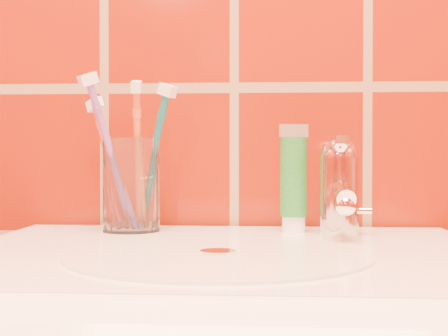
{
  "coord_description": "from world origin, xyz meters",
  "views": [
    {
      "loc": [
        0.05,
        0.25,
        0.95
      ],
      "look_at": [
        -0.01,
        1.08,
        0.93
      ],
      "focal_mm": 55.0,
      "sensor_mm": 36.0,
      "label": 1
    }
  ],
  "objects": [
    {
      "name": "toothbrush_3",
      "position": [
        -0.1,
        1.11,
        0.94
      ],
      "size": [
        0.13,
        0.12,
        0.2
      ],
      "primitive_type": null,
      "rotation": [
        0.3,
        0.0,
        0.99
      ],
      "color": "#0C616A",
      "rests_on": "glass_tumbler"
    },
    {
      "name": "toothbrush_0",
      "position": [
        -0.12,
        1.1,
        0.94
      ],
      "size": [
        0.04,
        0.1,
        0.2
      ],
      "primitive_type": null,
      "rotation": [
        0.19,
        0.0,
        0.12
      ],
      "color": "#D35525",
      "rests_on": "glass_tumbler"
    },
    {
      "name": "toothpaste_tube",
      "position": [
        0.08,
        1.12,
        0.91
      ],
      "size": [
        0.04,
        0.03,
        0.14
      ],
      "rotation": [
        0.0,
        0.0,
        0.39
      ],
      "color": "white",
      "rests_on": "pedestal_sink"
    },
    {
      "name": "glass_tumbler",
      "position": [
        -0.13,
        1.12,
        0.91
      ],
      "size": [
        0.1,
        0.1,
        0.12
      ],
      "primitive_type": "cylinder",
      "rotation": [
        0.0,
        0.0,
        0.38
      ],
      "color": "white",
      "rests_on": "pedestal_sink"
    },
    {
      "name": "toothbrush_2",
      "position": [
        -0.16,
        1.13,
        0.94
      ],
      "size": [
        0.14,
        0.13,
        0.19
      ],
      "primitive_type": null,
      "rotation": [
        0.37,
        0.0,
        -2.24
      ],
      "color": "#A92A24",
      "rests_on": "glass_tumbler"
    },
    {
      "name": "faucet",
      "position": [
        0.14,
        1.09,
        0.91
      ],
      "size": [
        0.05,
        0.11,
        0.12
      ],
      "color": "white",
      "rests_on": "pedestal_sink"
    },
    {
      "name": "toothbrush_1",
      "position": [
        -0.15,
        1.09,
        0.95
      ],
      "size": [
        0.14,
        0.14,
        0.21
      ],
      "primitive_type": null,
      "rotation": [
        0.33,
        0.0,
        -0.87
      ],
      "color": "#7F4CA4",
      "rests_on": "glass_tumbler"
    }
  ]
}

